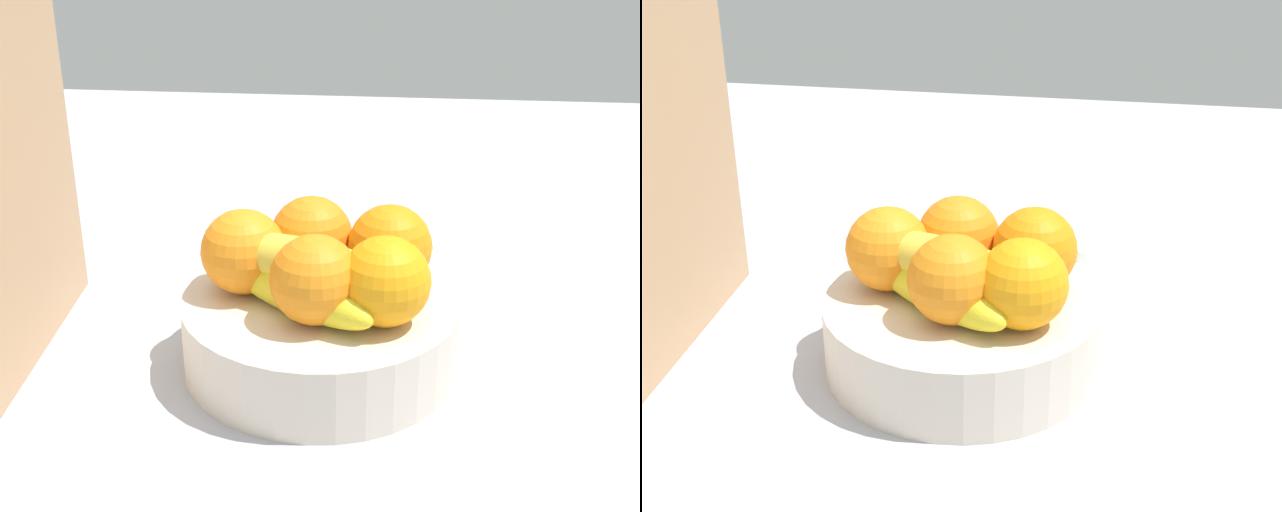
{
  "view_description": "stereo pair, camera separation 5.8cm",
  "coord_description": "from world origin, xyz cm",
  "views": [
    {
      "loc": [
        -67.53,
        -3.67,
        40.47
      ],
      "look_at": [
        -3.21,
        2.61,
        10.37
      ],
      "focal_mm": 48.11,
      "sensor_mm": 36.0,
      "label": 1
    },
    {
      "loc": [
        -66.7,
        -9.45,
        40.47
      ],
      "look_at": [
        -3.21,
        2.61,
        10.37
      ],
      "focal_mm": 48.11,
      "sensor_mm": 36.0,
      "label": 2
    }
  ],
  "objects": [
    {
      "name": "banana_bunch",
      "position": [
        -5.21,
        4.11,
        9.47
      ],
      "size": [
        13.52,
        17.62,
        6.2
      ],
      "color": "yellow",
      "rests_on": "fruit_bowl"
    },
    {
      "name": "cutting_board",
      "position": [
        -4.21,
        28.47,
        18.0
      ],
      "size": [
        28.06,
        3.22,
        36.0
      ],
      "primitive_type": "cube",
      "rotation": [
        0.0,
        0.0,
        0.05
      ],
      "color": "tan",
      "rests_on": "ground_plane"
    },
    {
      "name": "orange_front_right",
      "position": [
        1.36,
        3.81,
        10.05
      ],
      "size": [
        7.34,
        7.34,
        7.34
      ],
      "primitive_type": "sphere",
      "color": "orange",
      "rests_on": "fruit_bowl"
    },
    {
      "name": "orange_back_right",
      "position": [
        -6.74,
        -2.92,
        10.05
      ],
      "size": [
        7.34,
        7.34,
        7.34
      ],
      "primitive_type": "sphere",
      "color": "orange",
      "rests_on": "fruit_bowl"
    },
    {
      "name": "orange_front_left",
      "position": [
        0.04,
        -3.14,
        10.05
      ],
      "size": [
        7.34,
        7.34,
        7.34
      ],
      "primitive_type": "sphere",
      "color": "orange",
      "rests_on": "fruit_bowl"
    },
    {
      "name": "jar_lid",
      "position": [
        22.82,
        -4.75,
        0.65
      ],
      "size": [
        7.79,
        7.79,
        1.29
      ],
      "primitive_type": "cylinder",
      "color": "white",
      "rests_on": "ground_plane"
    },
    {
      "name": "orange_back_left",
      "position": [
        -7.0,
        2.64,
        10.05
      ],
      "size": [
        7.34,
        7.34,
        7.34
      ],
      "primitive_type": "sphere",
      "color": "orange",
      "rests_on": "fruit_bowl"
    },
    {
      "name": "orange_center",
      "position": [
        -2.25,
        9.25,
        10.05
      ],
      "size": [
        7.34,
        7.34,
        7.34
      ],
      "primitive_type": "sphere",
      "color": "orange",
      "rests_on": "fruit_bowl"
    },
    {
      "name": "fruit_bowl",
      "position": [
        -3.21,
        2.61,
        3.19
      ],
      "size": [
        23.77,
        23.77,
        6.37
      ],
      "primitive_type": "cylinder",
      "color": "beige",
      "rests_on": "ground_plane"
    },
    {
      "name": "ground_plane",
      "position": [
        0.0,
        0.0,
        -1.5
      ],
      "size": [
        180.0,
        140.0,
        3.0
      ],
      "primitive_type": "cube",
      "color": "#ABAEBA"
    }
  ]
}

